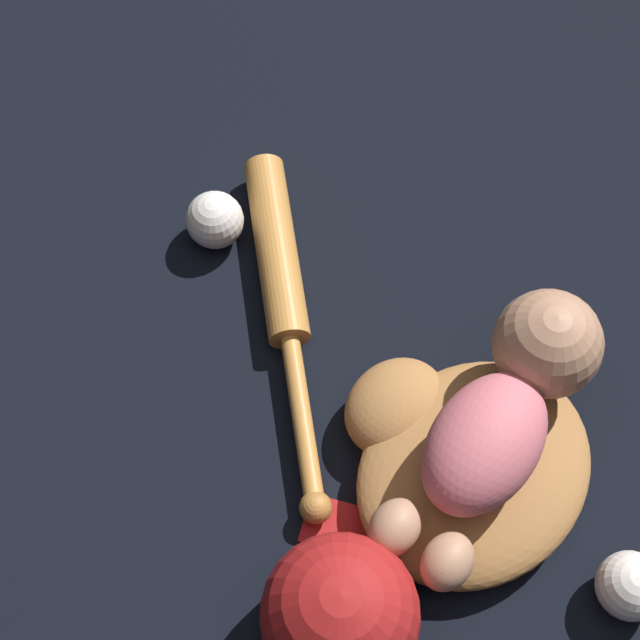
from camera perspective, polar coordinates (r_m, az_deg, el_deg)
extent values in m
plane|color=black|center=(1.23, 5.21, -8.39)|extent=(6.00, 6.00, 0.00)
ellipsoid|color=#A8703D|center=(1.20, 8.23, -7.97)|extent=(0.32, 0.28, 0.07)
ellipsoid|color=#A8703D|center=(1.22, 4.06, -4.65)|extent=(0.15, 0.13, 0.07)
ellipsoid|color=#D16670|center=(1.13, 8.78, -6.51)|extent=(0.20, 0.16, 0.10)
sphere|color=tan|center=(1.17, 12.07, -1.29)|extent=(0.12, 0.12, 0.12)
ellipsoid|color=tan|center=(1.11, 4.01, -10.97)|extent=(0.08, 0.07, 0.05)
ellipsoid|color=tan|center=(1.10, 6.80, -12.68)|extent=(0.08, 0.07, 0.05)
cylinder|color=#C6843D|center=(1.33, -2.35, 3.81)|extent=(0.17, 0.25, 0.05)
cylinder|color=#C6843D|center=(1.23, -0.95, -5.37)|extent=(0.12, 0.19, 0.02)
sphere|color=#A97034|center=(1.19, -0.24, -9.97)|extent=(0.04, 0.04, 0.04)
sphere|color=white|center=(1.35, -5.64, 5.33)|extent=(0.07, 0.07, 0.07)
sphere|color=white|center=(1.20, 16.22, -13.46)|extent=(0.07, 0.07, 0.07)
cylinder|color=maroon|center=(1.15, 1.04, -15.89)|extent=(0.16, 0.16, 0.07)
sphere|color=maroon|center=(1.10, 1.08, -15.41)|extent=(0.16, 0.16, 0.16)
cube|color=maroon|center=(1.20, 2.38, -11.27)|extent=(0.13, 0.14, 0.01)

